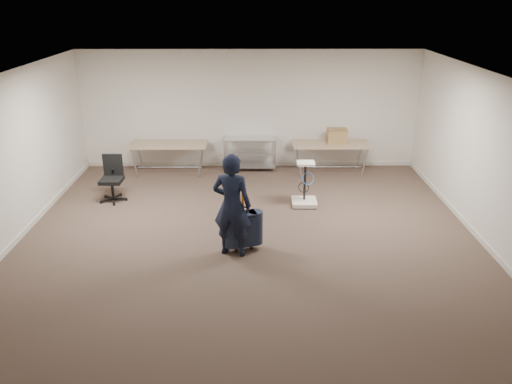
{
  "coord_description": "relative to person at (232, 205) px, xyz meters",
  "views": [
    {
      "loc": [
        0.07,
        -7.23,
        4.02
      ],
      "look_at": [
        0.12,
        0.3,
        0.98
      ],
      "focal_mm": 35.0,
      "sensor_mm": 36.0,
      "label": 1
    }
  ],
  "objects": [
    {
      "name": "ground",
      "position": [
        0.26,
        -0.04,
        -0.86
      ],
      "size": [
        9.0,
        9.0,
        0.0
      ],
      "primitive_type": "plane",
      "color": "#48362B",
      "rests_on": "ground"
    },
    {
      "name": "room_shell",
      "position": [
        0.26,
        1.34,
        -0.81
      ],
      "size": [
        8.0,
        9.0,
        9.0
      ],
      "color": "silver",
      "rests_on": "ground"
    },
    {
      "name": "folding_table_left",
      "position": [
        -1.64,
        3.91,
        -0.18
      ],
      "size": [
        1.8,
        0.75,
        0.73
      ],
      "color": "tan",
      "rests_on": "ground"
    },
    {
      "name": "folding_table_right",
      "position": [
        2.16,
        3.91,
        -0.18
      ],
      "size": [
        1.8,
        0.75,
        0.73
      ],
      "color": "tan",
      "rests_on": "ground"
    },
    {
      "name": "wire_shelf",
      "position": [
        0.26,
        4.16,
        -0.42
      ],
      "size": [
        1.22,
        0.47,
        0.8
      ],
      "color": "silver",
      "rests_on": "ground"
    },
    {
      "name": "person",
      "position": [
        0.0,
        0.0,
        0.0
      ],
      "size": [
        0.71,
        0.55,
        1.72
      ],
      "primitive_type": "imported",
      "rotation": [
        0.0,
        0.0,
        2.9
      ],
      "color": "black",
      "rests_on": "ground"
    },
    {
      "name": "suitcase",
      "position": [
        0.18,
        0.1,
        -0.47
      ],
      "size": [
        0.47,
        0.35,
        1.14
      ],
      "color": "black",
      "rests_on": "ground"
    },
    {
      "name": "office_chair",
      "position": [
        -2.55,
        2.29,
        -0.58
      ],
      "size": [
        0.57,
        0.57,
        0.94
      ],
      "color": "black",
      "rests_on": "ground"
    },
    {
      "name": "equipment_cart",
      "position": [
        1.37,
        2.0,
        -0.62
      ],
      "size": [
        0.5,
        0.5,
        0.91
      ],
      "color": "beige",
      "rests_on": "ground"
    },
    {
      "name": "cardboard_box",
      "position": [
        2.29,
        3.95,
        0.04
      ],
      "size": [
        0.45,
        0.34,
        0.33
      ],
      "primitive_type": "cube",
      "rotation": [
        0.0,
        0.0,
        0.0
      ],
      "color": "#936A44",
      "rests_on": "folding_table_right"
    }
  ]
}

